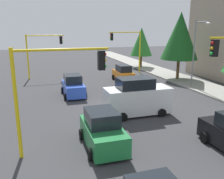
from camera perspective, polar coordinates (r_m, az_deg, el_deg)
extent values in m
plane|color=#353538|center=(19.80, 2.61, -4.05)|extent=(120.00, 120.00, 0.00)
cube|color=gray|center=(28.95, 19.05, 1.22)|extent=(80.00, 4.00, 0.15)
cylinder|color=yellow|center=(34.75, 6.54, 8.70)|extent=(0.18, 0.18, 5.81)
cylinder|color=yellow|center=(33.75, 3.07, 13.29)|extent=(0.12, 4.50, 0.12)
cube|color=black|center=(33.16, -0.08, 12.29)|extent=(0.36, 0.32, 0.96)
sphere|color=red|center=(33.10, -0.38, 12.81)|extent=(0.18, 0.18, 0.18)
sphere|color=yellow|center=(33.11, -0.38, 12.29)|extent=(0.18, 0.18, 0.18)
sphere|color=green|center=(33.12, -0.38, 11.77)|extent=(0.18, 0.18, 0.18)
cylinder|color=yellow|center=(31.88, -19.23, 7.20)|extent=(0.18, 0.18, 5.46)
cylinder|color=yellow|center=(31.70, -15.47, 12.13)|extent=(0.12, 4.50, 0.12)
cube|color=black|center=(31.85, -11.94, 11.30)|extent=(0.36, 0.32, 0.96)
sphere|color=red|center=(31.85, -11.64, 11.85)|extent=(0.18, 0.18, 0.18)
sphere|color=yellow|center=(31.87, -11.61, 11.31)|extent=(0.18, 0.18, 0.18)
sphere|color=green|center=(31.88, -11.59, 10.78)|extent=(0.18, 0.18, 0.18)
cylinder|color=yellow|center=(12.23, -21.56, -3.51)|extent=(0.18, 0.18, 5.38)
cylinder|color=yellow|center=(11.77, -11.61, 9.18)|extent=(0.12, 4.50, 0.12)
cube|color=black|center=(12.16, -2.53, 6.87)|extent=(0.36, 0.32, 0.96)
sphere|color=red|center=(12.17, -1.72, 8.30)|extent=(0.18, 0.18, 0.18)
sphere|color=yellow|center=(12.21, -1.71, 6.90)|extent=(0.18, 0.18, 0.18)
sphere|color=green|center=(12.25, -1.70, 5.51)|extent=(0.18, 0.18, 0.18)
cube|color=black|center=(15.27, 22.97, 8.94)|extent=(0.36, 0.32, 0.96)
sphere|color=red|center=(15.13, 22.55, 10.09)|extent=(0.18, 0.18, 0.18)
sphere|color=yellow|center=(15.15, 22.44, 8.96)|extent=(0.18, 0.18, 0.18)
sphere|color=green|center=(15.18, 22.33, 7.84)|extent=(0.18, 0.18, 0.18)
cylinder|color=slate|center=(26.85, 18.63, 7.72)|extent=(0.14, 0.14, 7.00)
cylinder|color=slate|center=(25.99, 20.40, 14.69)|extent=(1.80, 0.10, 0.10)
ellipsoid|color=silver|center=(25.28, 21.64, 14.28)|extent=(0.56, 0.28, 0.20)
cylinder|color=brown|center=(39.40, 6.80, 6.68)|extent=(0.36, 0.36, 2.17)
cone|color=#28752D|center=(39.12, 6.94, 11.11)|extent=(3.47, 3.47, 4.33)
cylinder|color=brown|center=(30.85, 15.23, 4.74)|extent=(0.36, 0.36, 2.75)
cone|color=#19511E|center=(30.48, 15.72, 12.04)|extent=(4.41, 4.41, 5.51)
cube|color=white|center=(17.84, 6.07, -2.51)|extent=(1.90, 4.80, 1.85)
cube|color=black|center=(17.42, 5.45, 1.53)|extent=(1.67, 2.50, 0.76)
cylinder|color=black|center=(19.55, 8.86, -3.52)|extent=(0.20, 0.60, 0.60)
cylinder|color=black|center=(17.86, 11.69, -5.39)|extent=(0.20, 0.60, 0.60)
cylinder|color=black|center=(18.48, 0.51, -4.40)|extent=(0.20, 0.60, 0.60)
cylinder|color=black|center=(16.68, 2.63, -6.52)|extent=(0.20, 0.60, 0.60)
cube|color=blue|center=(23.11, -9.09, 0.24)|extent=(3.99, 1.71, 1.05)
cube|color=black|center=(23.10, -9.25, 2.54)|extent=(2.07, 1.50, 0.76)
cylinder|color=black|center=(22.17, -6.24, -1.30)|extent=(0.60, 0.20, 0.60)
cylinder|color=black|center=(21.91, -10.93, -1.67)|extent=(0.60, 0.20, 0.60)
cylinder|color=black|center=(24.52, -7.36, 0.18)|extent=(0.60, 0.20, 0.60)
cylinder|color=black|center=(24.29, -11.61, -0.13)|extent=(0.60, 0.20, 0.60)
cube|color=orange|center=(29.17, 2.59, 3.33)|extent=(3.80, 1.60, 1.05)
cube|color=black|center=(28.83, 2.74, 5.02)|extent=(1.98, 1.41, 0.76)
cylinder|color=black|center=(30.07, 0.28, 2.92)|extent=(0.60, 0.20, 0.60)
cylinder|color=black|center=(30.62, 3.36, 3.10)|extent=(0.60, 0.20, 0.60)
cylinder|color=black|center=(27.88, 1.74, 2.00)|extent=(0.60, 0.20, 0.60)
cylinder|color=black|center=(28.47, 5.02, 2.22)|extent=(0.60, 0.20, 0.60)
cylinder|color=black|center=(14.67, 20.87, -10.52)|extent=(0.60, 0.20, 0.60)
cube|color=#1E7238|center=(13.20, -2.19, -10.49)|extent=(3.90, 1.78, 1.05)
cube|color=black|center=(13.02, -2.45, -6.53)|extent=(2.03, 1.57, 0.76)
cylinder|color=black|center=(12.61, 3.62, -13.75)|extent=(0.60, 0.20, 0.60)
cylinder|color=black|center=(12.13, -5.12, -14.98)|extent=(0.60, 0.20, 0.60)
cylinder|color=black|center=(14.66, 0.22, -9.54)|extent=(0.60, 0.20, 0.60)
cylinder|color=black|center=(14.25, -7.22, -10.38)|extent=(0.60, 0.20, 0.60)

